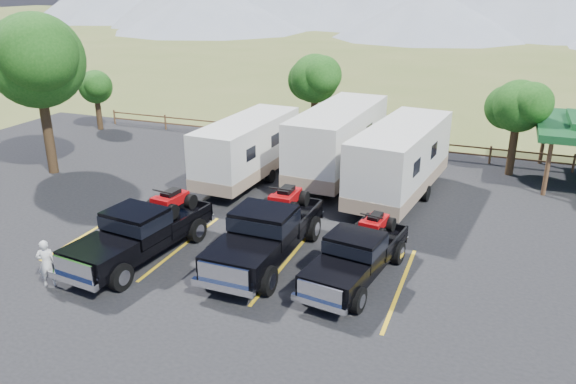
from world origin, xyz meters
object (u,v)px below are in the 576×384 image
(rig_left, at_px, (142,230))
(trailer_right, at_px, (400,161))
(tree_big_nw, at_px, (36,61))
(trailer_center, at_px, (338,142))
(rig_right, at_px, (357,253))
(trailer_left, at_px, (247,150))
(rig_center, at_px, (267,231))
(person_a, at_px, (46,263))

(rig_left, bearing_deg, trailer_right, 56.99)
(tree_big_nw, relative_size, trailer_center, 0.79)
(tree_big_nw, relative_size, trailer_right, 0.82)
(trailer_center, relative_size, trailer_right, 1.04)
(rig_right, distance_m, trailer_center, 9.95)
(rig_left, distance_m, rig_right, 7.48)
(trailer_left, bearing_deg, rig_left, -87.74)
(rig_center, height_order, person_a, rig_center)
(rig_center, xyz_separation_m, trailer_right, (3.17, 7.31, 0.70))
(tree_big_nw, xyz_separation_m, person_a, (8.08, -8.95, -4.76))
(trailer_center, bearing_deg, person_a, -109.72)
(trailer_center, xyz_separation_m, trailer_right, (3.34, -1.75, -0.07))
(rig_right, bearing_deg, rig_left, -162.30)
(trailer_left, xyz_separation_m, trailer_center, (3.84, 2.09, 0.22))
(rig_left, distance_m, trailer_center, 11.26)
(rig_left, xyz_separation_m, trailer_left, (0.12, 8.42, 0.60))
(trailer_center, bearing_deg, trailer_right, -24.75)
(rig_right, bearing_deg, trailer_left, 143.60)
(trailer_left, bearing_deg, person_a, -95.67)
(rig_left, height_order, trailer_right, trailer_right)
(rig_right, bearing_deg, trailer_right, 99.04)
(rig_left, bearing_deg, person_a, -112.92)
(tree_big_nw, distance_m, rig_center, 15.27)
(tree_big_nw, distance_m, rig_right, 18.38)
(tree_big_nw, relative_size, rig_right, 1.39)
(rig_center, relative_size, person_a, 4.09)
(rig_right, relative_size, person_a, 3.56)
(trailer_center, bearing_deg, tree_big_nw, -159.24)
(tree_big_nw, height_order, trailer_center, tree_big_nw)
(trailer_center, bearing_deg, trailer_left, -148.44)
(trailer_center, height_order, trailer_right, trailer_center)
(rig_center, bearing_deg, trailer_right, 67.24)
(tree_big_nw, height_order, trailer_left, tree_big_nw)
(rig_left, relative_size, trailer_center, 0.64)
(tree_big_nw, bearing_deg, rig_right, -16.06)
(rig_left, height_order, person_a, rig_left)
(trailer_right, bearing_deg, rig_left, -123.00)
(rig_left, relative_size, person_a, 3.98)
(rig_left, height_order, trailer_center, trailer_center)
(rig_center, relative_size, rig_right, 1.15)
(trailer_center, relative_size, person_a, 6.27)
(rig_left, xyz_separation_m, rig_right, (7.39, 1.21, -0.11))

